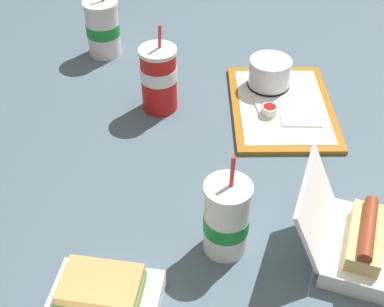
{
  "coord_description": "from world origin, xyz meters",
  "views": [
    {
      "loc": [
        -0.89,
        0.08,
        0.83
      ],
      "look_at": [
        0.01,
        0.03,
        0.05
      ],
      "focal_mm": 50.0,
      "sensor_mm": 36.0,
      "label": 1
    }
  ],
  "objects_px": {
    "cake_container": "(270,74)",
    "clamshell_hotdog_center": "(357,241)",
    "plastic_fork": "(258,106)",
    "ketchup_cup": "(269,110)",
    "clamshell_sandwich_back": "(101,304)",
    "soda_cup_back": "(159,78)",
    "food_tray": "(282,107)",
    "soda_cup_left": "(103,28)",
    "soda_cup_front": "(226,219)"
  },
  "relations": [
    {
      "from": "ketchup_cup",
      "to": "clamshell_sandwich_back",
      "type": "relative_size",
      "value": 0.15
    },
    {
      "from": "clamshell_sandwich_back",
      "to": "soda_cup_left",
      "type": "xyz_separation_m",
      "value": [
        0.9,
        0.06,
        0.04
      ]
    },
    {
      "from": "cake_container",
      "to": "clamshell_sandwich_back",
      "type": "distance_m",
      "value": 0.79
    },
    {
      "from": "ketchup_cup",
      "to": "soda_cup_front",
      "type": "distance_m",
      "value": 0.44
    },
    {
      "from": "food_tray",
      "to": "cake_container",
      "type": "relative_size",
      "value": 3.31
    },
    {
      "from": "ketchup_cup",
      "to": "soda_cup_left",
      "type": "height_order",
      "value": "soda_cup_left"
    },
    {
      "from": "soda_cup_left",
      "to": "clamshell_sandwich_back",
      "type": "bearing_deg",
      "value": -176.24
    },
    {
      "from": "food_tray",
      "to": "cake_container",
      "type": "height_order",
      "value": "cake_container"
    },
    {
      "from": "cake_container",
      "to": "plastic_fork",
      "type": "distance_m",
      "value": 0.11
    },
    {
      "from": "clamshell_hotdog_center",
      "to": "soda_cup_back",
      "type": "distance_m",
      "value": 0.63
    },
    {
      "from": "cake_container",
      "to": "clamshell_sandwich_back",
      "type": "bearing_deg",
      "value": 149.89
    },
    {
      "from": "soda_cup_left",
      "to": "clamshell_hotdog_center",
      "type": "bearing_deg",
      "value": -145.92
    },
    {
      "from": "clamshell_hotdog_center",
      "to": "soda_cup_left",
      "type": "relative_size",
      "value": 1.16
    },
    {
      "from": "clamshell_hotdog_center",
      "to": "plastic_fork",
      "type": "bearing_deg",
      "value": 13.99
    },
    {
      "from": "soda_cup_back",
      "to": "food_tray",
      "type": "bearing_deg",
      "value": -94.46
    },
    {
      "from": "ketchup_cup",
      "to": "plastic_fork",
      "type": "relative_size",
      "value": 0.36
    },
    {
      "from": "soda_cup_front",
      "to": "soda_cup_back",
      "type": "bearing_deg",
      "value": 14.7
    },
    {
      "from": "food_tray",
      "to": "ketchup_cup",
      "type": "distance_m",
      "value": 0.06
    },
    {
      "from": "cake_container",
      "to": "ketchup_cup",
      "type": "height_order",
      "value": "cake_container"
    },
    {
      "from": "clamshell_hotdog_center",
      "to": "soda_cup_front",
      "type": "xyz_separation_m",
      "value": [
        0.03,
        0.25,
        0.04
      ]
    },
    {
      "from": "food_tray",
      "to": "plastic_fork",
      "type": "distance_m",
      "value": 0.06
    },
    {
      "from": "ketchup_cup",
      "to": "plastic_fork",
      "type": "xyz_separation_m",
      "value": [
        0.03,
        0.02,
        -0.01
      ]
    },
    {
      "from": "ketchup_cup",
      "to": "plastic_fork",
      "type": "bearing_deg",
      "value": 34.68
    },
    {
      "from": "clamshell_hotdog_center",
      "to": "ketchup_cup",
      "type": "bearing_deg",
      "value": 12.18
    },
    {
      "from": "clamshell_sandwich_back",
      "to": "soda_cup_back",
      "type": "bearing_deg",
      "value": -9.41
    },
    {
      "from": "clamshell_sandwich_back",
      "to": "clamshell_hotdog_center",
      "type": "height_order",
      "value": "clamshell_sandwich_back"
    },
    {
      "from": "clamshell_hotdog_center",
      "to": "soda_cup_front",
      "type": "distance_m",
      "value": 0.25
    },
    {
      "from": "soda_cup_left",
      "to": "ketchup_cup",
      "type": "bearing_deg",
      "value": -128.44
    },
    {
      "from": "plastic_fork",
      "to": "soda_cup_back",
      "type": "bearing_deg",
      "value": 76.52
    },
    {
      "from": "clamshell_hotdog_center",
      "to": "soda_cup_back",
      "type": "relative_size",
      "value": 1.12
    },
    {
      "from": "plastic_fork",
      "to": "clamshell_sandwich_back",
      "type": "distance_m",
      "value": 0.69
    },
    {
      "from": "ketchup_cup",
      "to": "clamshell_sandwich_back",
      "type": "height_order",
      "value": "clamshell_sandwich_back"
    },
    {
      "from": "clamshell_sandwich_back",
      "to": "clamshell_hotdog_center",
      "type": "xyz_separation_m",
      "value": [
        0.12,
        -0.47,
        -0.0
      ]
    },
    {
      "from": "food_tray",
      "to": "ketchup_cup",
      "type": "relative_size",
      "value": 9.51
    },
    {
      "from": "food_tray",
      "to": "clamshell_hotdog_center",
      "type": "height_order",
      "value": "clamshell_hotdog_center"
    },
    {
      "from": "cake_container",
      "to": "clamshell_hotdog_center",
      "type": "relative_size",
      "value": 0.44
    },
    {
      "from": "soda_cup_left",
      "to": "soda_cup_back",
      "type": "xyz_separation_m",
      "value": [
        -0.28,
        -0.16,
        0.01
      ]
    },
    {
      "from": "food_tray",
      "to": "ketchup_cup",
      "type": "xyz_separation_m",
      "value": [
        -0.04,
        0.04,
        0.02
      ]
    },
    {
      "from": "soda_cup_left",
      "to": "soda_cup_back",
      "type": "height_order",
      "value": "soda_cup_back"
    },
    {
      "from": "plastic_fork",
      "to": "soda_cup_left",
      "type": "distance_m",
      "value": 0.53
    },
    {
      "from": "clamshell_sandwich_back",
      "to": "soda_cup_front",
      "type": "relative_size",
      "value": 1.15
    },
    {
      "from": "clamshell_sandwich_back",
      "to": "soda_cup_left",
      "type": "height_order",
      "value": "soda_cup_left"
    },
    {
      "from": "clamshell_sandwich_back",
      "to": "soda_cup_left",
      "type": "relative_size",
      "value": 1.15
    },
    {
      "from": "food_tray",
      "to": "soda_cup_left",
      "type": "distance_m",
      "value": 0.58
    },
    {
      "from": "ketchup_cup",
      "to": "cake_container",
      "type": "bearing_deg",
      "value": -8.49
    },
    {
      "from": "soda_cup_back",
      "to": "cake_container",
      "type": "bearing_deg",
      "value": -77.19
    },
    {
      "from": "cake_container",
      "to": "soda_cup_front",
      "type": "distance_m",
      "value": 0.57
    },
    {
      "from": "food_tray",
      "to": "soda_cup_left",
      "type": "xyz_separation_m",
      "value": [
        0.31,
        0.48,
        0.08
      ]
    },
    {
      "from": "clamshell_sandwich_back",
      "to": "food_tray",
      "type": "bearing_deg",
      "value": -35.22
    },
    {
      "from": "soda_cup_front",
      "to": "food_tray",
      "type": "bearing_deg",
      "value": -23.36
    }
  ]
}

